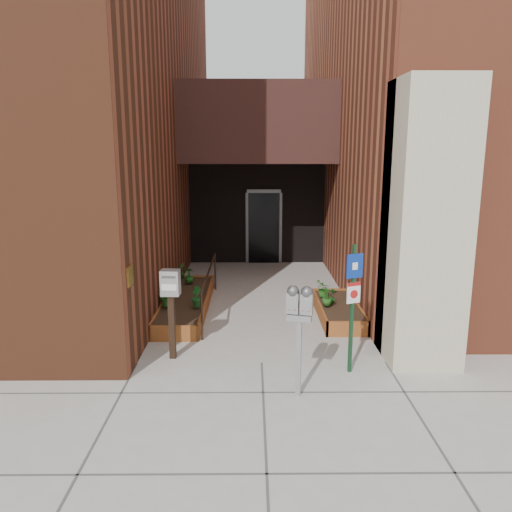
{
  "coord_description": "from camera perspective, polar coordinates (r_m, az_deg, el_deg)",
  "views": [
    {
      "loc": [
        -0.15,
        -7.46,
        3.37
      ],
      "look_at": [
        -0.08,
        1.8,
        1.37
      ],
      "focal_mm": 35.0,
      "sensor_mm": 36.0,
      "label": 1
    }
  ],
  "objects": [
    {
      "name": "shrub_left_c",
      "position": [
        11.73,
        -7.67,
        -2.2
      ],
      "size": [
        0.23,
        0.23,
        0.36
      ],
      "primitive_type": "imported",
      "rotation": [
        0.0,
        0.0,
        3.31
      ],
      "color": "#1B5C1A",
      "rests_on": "planter_left"
    },
    {
      "name": "shrub_left_a",
      "position": [
        10.09,
        -10.17,
        -4.52
      ],
      "size": [
        0.51,
        0.51,
        0.41
      ],
      "primitive_type": "imported",
      "rotation": [
        0.0,
        0.0,
        0.59
      ],
      "color": "#215718",
      "rests_on": "planter_left"
    },
    {
      "name": "shrub_left_b",
      "position": [
        9.96,
        -6.89,
        -4.65
      ],
      "size": [
        0.29,
        0.29,
        0.4
      ],
      "primitive_type": "imported",
      "rotation": [
        0.0,
        0.0,
        1.98
      ],
      "color": "#195A1E",
      "rests_on": "planter_left"
    },
    {
      "name": "architecture",
      "position": [
        14.45,
        -0.61,
        18.57
      ],
      "size": [
        20.0,
        14.6,
        10.0
      ],
      "color": "brown",
      "rests_on": "ground"
    },
    {
      "name": "payment_dropbox",
      "position": [
        8.12,
        -9.71,
        -4.43
      ],
      "size": [
        0.31,
        0.24,
        1.49
      ],
      "color": "black",
      "rests_on": "ground"
    },
    {
      "name": "shrub_right_c",
      "position": [
        10.64,
        7.68,
        -3.73
      ],
      "size": [
        0.42,
        0.42,
        0.35
      ],
      "primitive_type": "imported",
      "rotation": [
        0.0,
        0.0,
        4.24
      ],
      "color": "#26631C",
      "rests_on": "planter_right"
    },
    {
      "name": "shrub_left_d",
      "position": [
        12.23,
        -8.44,
        -1.6
      ],
      "size": [
        0.27,
        0.27,
        0.37
      ],
      "primitive_type": "imported",
      "rotation": [
        0.0,
        0.0,
        5.26
      ],
      "color": "#1E5A19",
      "rests_on": "planter_left"
    },
    {
      "name": "handrail",
      "position": [
        10.49,
        -5.37,
        -2.37
      ],
      "size": [
        0.04,
        3.34,
        0.9
      ],
      "color": "black",
      "rests_on": "ground"
    },
    {
      "name": "parking_meter",
      "position": [
        6.76,
        5.0,
        -6.33
      ],
      "size": [
        0.37,
        0.21,
        1.59
      ],
      "color": "#979799",
      "rests_on": "ground"
    },
    {
      "name": "planter_right",
      "position": [
        10.34,
        9.37,
        -6.23
      ],
      "size": [
        0.8,
        2.2,
        0.3
      ],
      "color": "brown",
      "rests_on": "ground"
    },
    {
      "name": "shrub_right_b",
      "position": [
        10.22,
        8.82,
        -4.51
      ],
      "size": [
        0.23,
        0.23,
        0.32
      ],
      "primitive_type": "imported",
      "rotation": [
        0.0,
        0.0,
        2.72
      ],
      "color": "#175219",
      "rests_on": "planter_right"
    },
    {
      "name": "sign_post",
      "position": [
        7.59,
        11.02,
        -4.43
      ],
      "size": [
        0.26,
        0.12,
        2.0
      ],
      "color": "#153A1F",
      "rests_on": "ground"
    },
    {
      "name": "ground",
      "position": [
        8.19,
        0.65,
        -12.12
      ],
      "size": [
        80.0,
        80.0,
        0.0
      ],
      "primitive_type": "plane",
      "color": "#9E9991",
      "rests_on": "ground"
    },
    {
      "name": "shrub_right_a",
      "position": [
        10.08,
        8.15,
        -4.6
      ],
      "size": [
        0.21,
        0.21,
        0.37
      ],
      "primitive_type": "imported",
      "rotation": [
        0.0,
        0.0,
        1.56
      ],
      "color": "#215518",
      "rests_on": "planter_right"
    },
    {
      "name": "planter_left",
      "position": [
        10.76,
        -7.95,
        -5.46
      ],
      "size": [
        0.9,
        3.6,
        0.3
      ],
      "color": "brown",
      "rests_on": "ground"
    }
  ]
}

